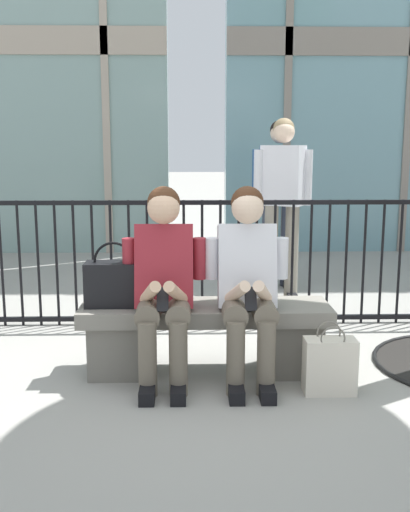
{
  "coord_description": "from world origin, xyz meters",
  "views": [
    {
      "loc": [
        -0.09,
        -3.73,
        1.46
      ],
      "look_at": [
        0.0,
        0.1,
        0.75
      ],
      "focal_mm": 42.05,
      "sensor_mm": 36.0,
      "label": 1
    }
  ],
  "objects_px": {
    "stone_bench": "(205,331)",
    "bystander_further_back": "(279,191)",
    "handbag_on_bench": "(114,283)",
    "seated_person_with_phone": "(164,279)",
    "shopping_bag": "(330,365)",
    "bystander_at_railing": "(283,195)",
    "seated_person_companion": "(248,278)"
  },
  "relations": [
    {
      "from": "stone_bench",
      "to": "bystander_further_back",
      "type": "bearing_deg",
      "value": 71.39
    },
    {
      "from": "handbag_on_bench",
      "to": "bystander_further_back",
      "type": "xyz_separation_m",
      "value": [
        1.4,
        2.43,
        0.4
      ]
    },
    {
      "from": "seated_person_with_phone",
      "to": "handbag_on_bench",
      "type": "bearing_deg",
      "value": 159.74
    },
    {
      "from": "seated_person_with_phone",
      "to": "shopping_bag",
      "type": "height_order",
      "value": "seated_person_with_phone"
    },
    {
      "from": "handbag_on_bench",
      "to": "bystander_at_railing",
      "type": "relative_size",
      "value": 0.24
    },
    {
      "from": "shopping_bag",
      "to": "seated_person_with_phone",
      "type": "bearing_deg",
      "value": 166.53
    },
    {
      "from": "seated_person_companion",
      "to": "handbag_on_bench",
      "type": "relative_size",
      "value": 2.93
    },
    {
      "from": "stone_bench",
      "to": "bystander_further_back",
      "type": "relative_size",
      "value": 0.94
    },
    {
      "from": "seated_person_with_phone",
      "to": "handbag_on_bench",
      "type": "distance_m",
      "value": 0.35
    },
    {
      "from": "seated_person_with_phone",
      "to": "stone_bench",
      "type": "bearing_deg",
      "value": 26.46
    },
    {
      "from": "handbag_on_bench",
      "to": "bystander_at_railing",
      "type": "distance_m",
      "value": 2.4
    },
    {
      "from": "shopping_bag",
      "to": "handbag_on_bench",
      "type": "bearing_deg",
      "value": 164.82
    },
    {
      "from": "seated_person_with_phone",
      "to": "bystander_further_back",
      "type": "bearing_deg",
      "value": 67.16
    },
    {
      "from": "bystander_at_railing",
      "to": "seated_person_with_phone",
      "type": "bearing_deg",
      "value": -116.8
    },
    {
      "from": "stone_bench",
      "to": "seated_person_companion",
      "type": "bearing_deg",
      "value": -26.46
    },
    {
      "from": "shopping_bag",
      "to": "bystander_at_railing",
      "type": "bearing_deg",
      "value": 88.78
    },
    {
      "from": "stone_bench",
      "to": "seated_person_with_phone",
      "type": "bearing_deg",
      "value": -153.54
    },
    {
      "from": "handbag_on_bench",
      "to": "shopping_bag",
      "type": "xyz_separation_m",
      "value": [
        1.31,
        -0.36,
        -0.43
      ]
    },
    {
      "from": "handbag_on_bench",
      "to": "bystander_further_back",
      "type": "relative_size",
      "value": 0.24
    },
    {
      "from": "shopping_bag",
      "to": "bystander_further_back",
      "type": "distance_m",
      "value": 2.91
    },
    {
      "from": "bystander_further_back",
      "to": "bystander_at_railing",
      "type": "bearing_deg",
      "value": -94.21
    },
    {
      "from": "seated_person_companion",
      "to": "bystander_further_back",
      "type": "height_order",
      "value": "bystander_further_back"
    },
    {
      "from": "bystander_further_back",
      "to": "stone_bench",
      "type": "bearing_deg",
      "value": -108.61
    },
    {
      "from": "seated_person_companion",
      "to": "bystander_further_back",
      "type": "xyz_separation_m",
      "value": [
        0.56,
        2.55,
        0.35
      ]
    },
    {
      "from": "stone_bench",
      "to": "bystander_at_railing",
      "type": "xyz_separation_m",
      "value": [
        0.78,
        1.92,
        0.73
      ]
    },
    {
      "from": "stone_bench",
      "to": "seated_person_with_phone",
      "type": "relative_size",
      "value": 1.32
    },
    {
      "from": "seated_person_with_phone",
      "to": "seated_person_companion",
      "type": "distance_m",
      "value": 0.52
    },
    {
      "from": "seated_person_companion",
      "to": "handbag_on_bench",
      "type": "height_order",
      "value": "seated_person_companion"
    },
    {
      "from": "seated_person_with_phone",
      "to": "bystander_at_railing",
      "type": "bearing_deg",
      "value": 63.2
    },
    {
      "from": "bystander_at_railing",
      "to": "stone_bench",
      "type": "bearing_deg",
      "value": -112.03
    },
    {
      "from": "bystander_at_railing",
      "to": "seated_person_companion",
      "type": "bearing_deg",
      "value": -104.22
    },
    {
      "from": "bystander_further_back",
      "to": "seated_person_with_phone",
      "type": "bearing_deg",
      "value": -112.84
    }
  ]
}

